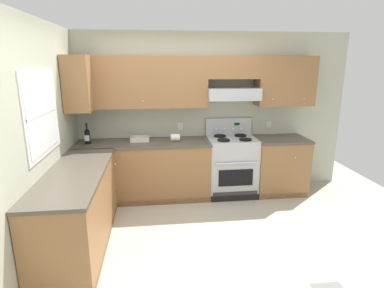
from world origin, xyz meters
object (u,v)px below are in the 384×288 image
stove (231,165)px  bowl (140,139)px  wine_bottle (87,136)px  paper_towel_roll (175,138)px

stove → bowl: 1.51m
wine_bottle → stove: bearing=0.4°
paper_towel_roll → stove: bearing=0.0°
paper_towel_roll → bowl: bearing=172.1°
bowl → paper_towel_roll: (0.54, -0.08, 0.03)m
bowl → paper_towel_roll: 0.55m
stove → paper_towel_roll: stove is taller
stove → wine_bottle: 2.27m
bowl → stove: bearing=-3.0°
wine_bottle → bowl: 0.77m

